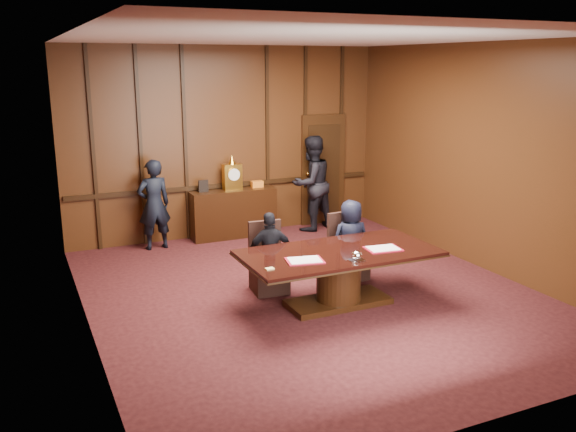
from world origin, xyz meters
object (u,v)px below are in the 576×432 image
object	(u,v)px
signatory_right	(351,240)
witness_right	(311,183)
sideboard	(233,211)
witness_left	(154,205)
signatory_left	(271,253)
conference_table	(339,269)

from	to	relation	value
signatory_right	witness_right	xyz separation A→B (m)	(0.76, 2.80, 0.31)
sideboard	witness_left	distance (m)	1.54
signatory_left	witness_right	distance (m)	3.49
signatory_left	signatory_right	world-z (taller)	signatory_right
signatory_right	witness_right	distance (m)	2.92
witness_left	witness_right	distance (m)	3.06
signatory_right	witness_right	size ratio (longest dim) A/B	0.67
witness_right	conference_table	bearing A→B (deg)	53.12
conference_table	signatory_left	size ratio (longest dim) A/B	2.24
sideboard	witness_right	distance (m)	1.63
signatory_right	conference_table	bearing A→B (deg)	57.13
sideboard	conference_table	size ratio (longest dim) A/B	0.61
witness_left	witness_right	bearing A→B (deg)	174.54
signatory_left	witness_right	bearing A→B (deg)	-116.38
witness_left	witness_right	world-z (taller)	witness_right
signatory_left	witness_right	world-z (taller)	witness_right
signatory_left	witness_left	bearing A→B (deg)	-60.34
conference_table	sideboard	bearing A→B (deg)	92.34
conference_table	witness_right	size ratio (longest dim) A/B	1.42
signatory_right	witness_right	world-z (taller)	witness_right
signatory_left	signatory_right	size ratio (longest dim) A/B	0.96
conference_table	signatory_right	world-z (taller)	signatory_right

